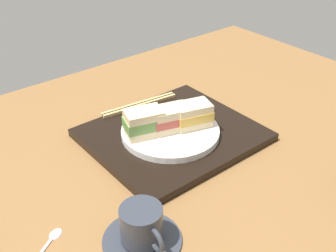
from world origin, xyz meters
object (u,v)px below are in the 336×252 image
at_px(sandwich_middle, 169,119).
at_px(teaspoon, 52,237).
at_px(sandwich_far, 144,123).
at_px(chopsticks_pair, 139,105).
at_px(coffee_cup, 142,228).
at_px(sandwich_near, 192,115).
at_px(sandwich_plate, 169,132).

bearing_deg(sandwich_middle, teaspoon, 16.75).
xyz_separation_m(sandwich_far, chopsticks_pair, (-0.08, -0.13, -0.04)).
xyz_separation_m(sandwich_far, coffee_cup, (0.17, 0.22, -0.03)).
xyz_separation_m(sandwich_near, teaspoon, (0.39, 0.08, -0.06)).
distance_m(sandwich_near, sandwich_middle, 0.06).
distance_m(sandwich_middle, sandwich_far, 0.06).
bearing_deg(chopsticks_pair, teaspoon, 34.74).
relative_size(sandwich_near, coffee_cup, 0.70).
bearing_deg(coffee_cup, sandwich_near, -146.20).
bearing_deg(coffee_cup, sandwich_far, -127.11).
relative_size(chopsticks_pair, teaspoon, 2.48).
height_order(sandwich_near, chopsticks_pair, sandwich_near).
bearing_deg(sandwich_far, sandwich_middle, 160.60).
distance_m(sandwich_middle, coffee_cup, 0.30).
relative_size(sandwich_far, coffee_cup, 0.71).
relative_size(sandwich_near, sandwich_middle, 0.97).
distance_m(chopsticks_pair, coffee_cup, 0.43).
xyz_separation_m(chopsticks_pair, teaspoon, (0.36, 0.25, -0.02)).
relative_size(sandwich_plate, teaspoon, 2.67).
bearing_deg(chopsticks_pair, sandwich_middle, 79.61).
distance_m(sandwich_near, sandwich_far, 0.11).
bearing_deg(coffee_cup, sandwich_middle, -137.49).
relative_size(sandwich_middle, chopsticks_pair, 0.47).
height_order(chopsticks_pair, teaspoon, chopsticks_pair).
distance_m(sandwich_plate, teaspoon, 0.35).
bearing_deg(sandwich_plate, chopsticks_pair, -100.39).
xyz_separation_m(sandwich_middle, teaspoon, (0.34, 0.10, -0.06)).
height_order(sandwich_plate, sandwich_middle, sandwich_middle).
bearing_deg(sandwich_near, chopsticks_pair, -81.45).
bearing_deg(sandwich_far, teaspoon, 22.97).
relative_size(sandwich_near, teaspoon, 1.14).
xyz_separation_m(sandwich_far, teaspoon, (0.28, 0.12, -0.06)).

